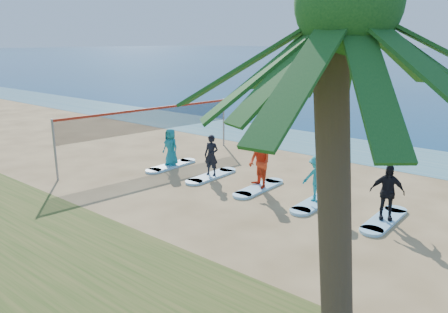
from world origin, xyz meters
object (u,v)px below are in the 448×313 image
Objects in this scene: volleyball_net at (151,120)px; student_4 at (387,192)px; student_2 at (259,163)px; surfboard_1 at (211,176)px; surfboard_0 at (171,166)px; student_0 at (171,147)px; boat_offshore_a at (351,68)px; surfboard_4 at (384,220)px; student_1 at (211,155)px; surfboard_2 at (259,188)px; palm_tree at (348,7)px; surfboard_3 at (315,202)px; student_3 at (317,179)px.

student_4 is at bearing -1.03° from volleyball_net.
surfboard_1 is at bearing -155.36° from student_2.
surfboard_0 is 0.86m from student_0.
boat_offshore_a is 79.88m from surfboard_4.
surfboard_1 is at bearing 0.00° from surfboard_0.
student_1 is at bearing -155.36° from student_2.
surfboard_2 is at bearing 0.00° from surfboard_1.
student_2 reaches higher than surfboard_0.
student_2 reaches higher than boat_offshore_a.
surfboard_4 is at bearing -52.67° from boat_offshore_a.
palm_tree reaches higher than surfboard_1.
surfboard_0 is (1.47, -0.20, -1.86)m from volleyball_net.
student_2 is 0.86× the size of surfboard_3.
surfboard_4 is at bearing 0.00° from surfboard_0.
volleyball_net is at bearing 178.18° from surfboard_2.
palm_tree is (12.43, -7.08, 4.01)m from volleyball_net.
student_4 reaches higher than surfboard_0.
surfboard_3 is (8.61, -0.20, -1.86)m from volleyball_net.
student_4 is (9.53, 0.00, 0.92)m from surfboard_0.
student_1 is 0.88× the size of student_2.
student_2 is 4.87m from surfboard_4.
volleyball_net is at bearing 170.60° from student_0.
student_4 reaches higher than student_0.
student_1 is at bearing -175.30° from student_3.
surfboard_0 is 2.54m from student_1.
palm_tree is at bearing -23.35° from student_2.
student_0 is 0.74× the size of surfboard_4.
surfboard_0 is 7.15m from surfboard_3.
surfboard_0 and surfboard_4 have the same top height.
student_1 is (2.38, 0.00, 0.02)m from student_0.
volleyball_net reaches higher than surfboard_3.
volleyball_net is at bearing 154.76° from student_4.
student_0 is (1.47, -0.20, -1.00)m from volleyball_net.
student_0 is at bearing 180.00° from surfboard_3.
palm_tree reaches higher than student_0.
surfboard_2 is at bearing 0.00° from surfboard_0.
student_2 is at bearing 0.00° from surfboard_0.
palm_tree is 10.47m from student_2.
volleyball_net is at bearing 178.97° from surfboard_4.
surfboard_4 is at bearing 4.70° from student_3.
palm_tree is 4.41× the size of student_0.
boat_offshore_a is at bearing 113.48° from palm_tree.
student_1 is at bearing 180.00° from surfboard_4.
surfboard_3 is at bearing 155.79° from student_4.
surfboard_3 is 2.55m from student_4.
student_1 is at bearing 141.27° from palm_tree.
student_1 reaches higher than surfboard_3.
student_3 is (7.15, 0.00, 0.86)m from surfboard_0.
palm_tree reaches higher than surfboard_3.
surfboard_3 is at bearing -1.31° from volleyball_net.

